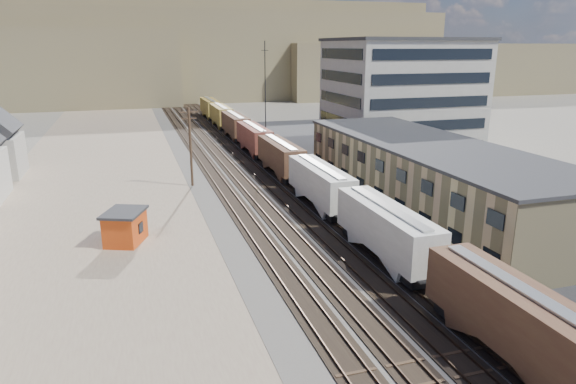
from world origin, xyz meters
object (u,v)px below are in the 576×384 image
object	(u,v)px
parked_car_blue	(409,163)
maintenance_shed	(125,227)
freight_train	(266,146)
utility_pole_north	(190,145)

from	to	relation	value
parked_car_blue	maintenance_shed	bearing A→B (deg)	169.39
freight_train	maintenance_shed	xyz separation A→B (m)	(-20.52, -27.54, -1.25)
maintenance_shed	freight_train	bearing A→B (deg)	53.32
freight_train	maintenance_shed	distance (m)	34.37
maintenance_shed	parked_car_blue	bearing A→B (deg)	25.13
maintenance_shed	parked_car_blue	world-z (taller)	maintenance_shed
utility_pole_north	parked_car_blue	xyz separation A→B (m)	(31.34, 0.56, -4.57)
utility_pole_north	maintenance_shed	distance (m)	20.14
freight_train	parked_car_blue	distance (m)	21.16
maintenance_shed	parked_car_blue	size ratio (longest dim) A/B	0.95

